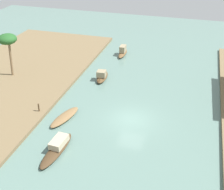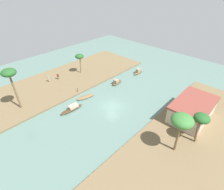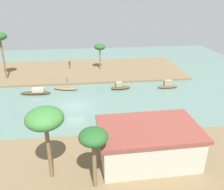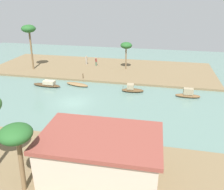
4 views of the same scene
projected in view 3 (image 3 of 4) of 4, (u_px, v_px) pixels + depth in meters
name	position (u px, v px, depth m)	size (l,w,h in m)	color
river_water	(75.00, 106.00, 33.20)	(73.69, 73.69, 0.00)	slate
riverbank_left	(77.00, 71.00, 47.47)	(42.12, 15.17, 0.34)	brown
sampan_near_left_bank	(36.00, 92.00, 36.78)	(4.79, 1.45, 1.01)	#47331E
sampan_with_red_awning	(168.00, 85.00, 39.11)	(3.48, 0.92, 1.39)	brown
sampan_open_hull	(66.00, 88.00, 38.57)	(4.17, 2.04, 0.45)	brown
sampan_with_tall_canopy	(120.00, 87.00, 38.70)	(3.39, 1.42, 1.23)	brown
person_on_near_bank	(70.00, 65.00, 47.97)	(0.45, 0.48, 1.64)	#4C664C
person_by_mooring	(59.00, 64.00, 48.22)	(0.39, 0.34, 1.75)	gray
mooring_post	(67.00, 80.00, 40.85)	(0.14, 0.14, 0.83)	#4C3823
palm_tree_left_near	(100.00, 48.00, 46.14)	(2.17, 2.17, 5.14)	#7F6647
palm_tree_left_far	(0.00, 38.00, 40.08)	(2.56, 2.56, 8.22)	brown
palm_tree_right_tall	(93.00, 139.00, 17.40)	(2.25, 2.25, 5.26)	brown
palm_tree_right_short	(45.00, 120.00, 17.87)	(3.00, 3.00, 6.47)	brown
riverside_building	(148.00, 143.00, 21.55)	(9.35, 6.04, 3.43)	#C6B29E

